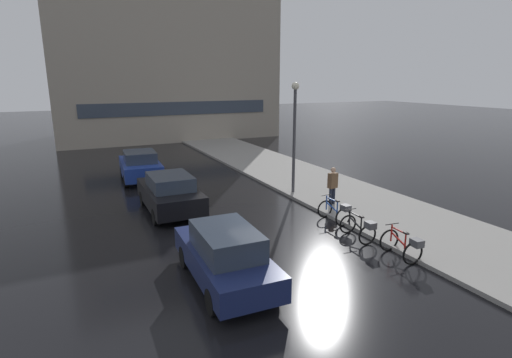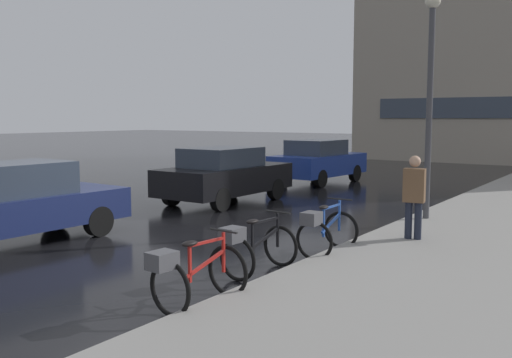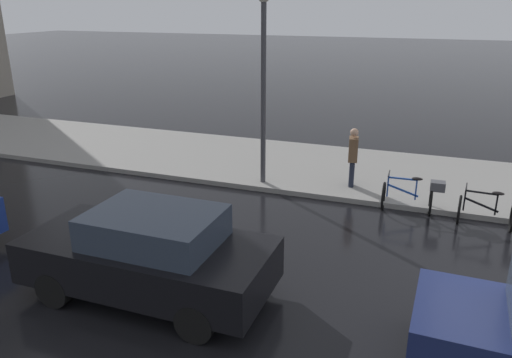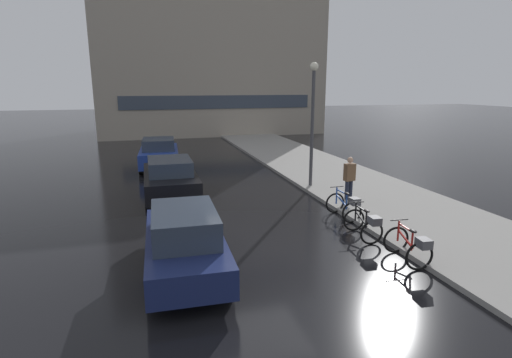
# 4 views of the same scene
# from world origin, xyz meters

# --- Properties ---
(ground_plane) EXTENTS (140.00, 140.00, 0.00)m
(ground_plane) POSITION_xyz_m (0.00, 0.00, 0.00)
(ground_plane) COLOR black
(bicycle_nearest) EXTENTS (0.83, 1.43, 0.96)m
(bicycle_nearest) POSITION_xyz_m (3.43, -1.65, 0.48)
(bicycle_nearest) COLOR black
(bicycle_nearest) RESTS_ON ground
(bicycle_second) EXTENTS (0.77, 1.47, 0.95)m
(bicycle_second) POSITION_xyz_m (3.20, 0.09, 0.48)
(bicycle_second) COLOR black
(bicycle_second) RESTS_ON ground
(bicycle_third) EXTENTS (0.75, 1.45, 0.98)m
(bicycle_third) POSITION_xyz_m (3.52, 1.86, 0.48)
(bicycle_third) COLOR black
(bicycle_third) RESTS_ON ground
(car_navy) EXTENTS (1.88, 4.34, 1.61)m
(car_navy) POSITION_xyz_m (-2.01, -0.65, 0.81)
(car_navy) COLOR navy
(car_navy) RESTS_ON ground
(car_black) EXTENTS (1.99, 4.33, 1.61)m
(car_black) POSITION_xyz_m (-1.89, 5.93, 0.82)
(car_black) COLOR black
(car_black) RESTS_ON ground
(car_blue) EXTENTS (2.19, 4.21, 1.63)m
(car_blue) POSITION_xyz_m (-2.04, 11.93, 0.83)
(car_blue) COLOR navy
(car_blue) RESTS_ON ground
(pedestrian) EXTENTS (0.43, 0.30, 1.76)m
(pedestrian) POSITION_xyz_m (4.55, 3.56, 0.99)
(pedestrian) COLOR #1E2333
(pedestrian) RESTS_ON ground
(streetlamp) EXTENTS (0.35, 0.35, 5.26)m
(streetlamp) POSITION_xyz_m (4.04, 5.95, 3.27)
(streetlamp) COLOR #424247
(streetlamp) RESTS_ON ground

